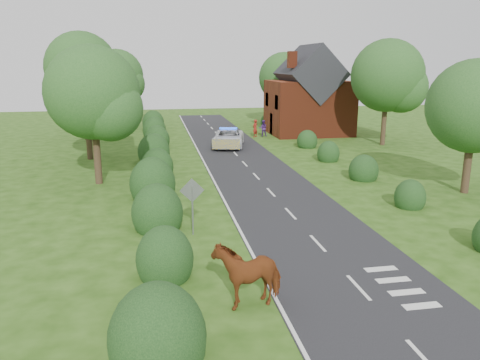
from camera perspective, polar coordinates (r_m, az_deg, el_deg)
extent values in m
plane|color=#24470F|center=(19.82, 9.46, -7.66)|extent=(120.00, 120.00, 0.00)
cube|color=black|center=(33.70, 0.90, 1.62)|extent=(6.00, 70.00, 0.02)
cube|color=white|center=(13.42, 21.69, -19.74)|extent=(0.12, 1.80, 0.01)
cube|color=white|center=(16.44, 14.24, -12.56)|extent=(0.12, 1.80, 0.01)
cube|color=white|center=(19.81, 9.46, -7.60)|extent=(0.12, 1.80, 0.01)
cube|color=white|center=(23.38, 6.17, -4.08)|extent=(0.12, 1.80, 0.01)
cube|color=white|center=(27.07, 3.79, -1.49)|extent=(0.12, 1.80, 0.01)
cube|color=white|center=(30.84, 1.99, 0.47)|extent=(0.12, 1.80, 0.01)
cube|color=white|center=(34.66, 0.58, 2.00)|extent=(0.12, 1.80, 0.01)
cube|color=white|center=(38.52, -0.55, 3.22)|extent=(0.12, 1.80, 0.01)
cube|color=white|center=(42.40, -1.48, 4.22)|extent=(0.12, 1.80, 0.01)
cube|color=white|center=(46.30, -2.25, 5.05)|extent=(0.12, 1.80, 0.01)
cube|color=white|center=(50.22, -2.90, 5.75)|extent=(0.12, 1.80, 0.01)
cube|color=white|center=(54.15, -3.46, 6.35)|extent=(0.12, 1.80, 0.01)
cube|color=white|center=(58.09, -3.94, 6.87)|extent=(0.12, 1.80, 0.01)
cube|color=white|center=(62.04, -4.37, 7.32)|extent=(0.12, 1.80, 0.01)
cube|color=white|center=(65.99, -4.74, 7.71)|extent=(0.12, 1.80, 0.01)
cube|color=white|center=(33.27, -4.01, 1.45)|extent=(0.12, 70.00, 0.01)
cube|color=white|center=(15.90, 21.28, -14.10)|extent=(1.20, 0.35, 0.01)
cube|color=white|center=(16.57, 19.64, -12.75)|extent=(1.20, 0.35, 0.01)
cube|color=white|center=(17.27, 18.14, -11.50)|extent=(1.20, 0.35, 0.01)
cube|color=white|center=(17.99, 16.78, -10.34)|extent=(1.20, 0.35, 0.01)
ellipsoid|color=black|center=(12.16, -10.01, -18.50)|extent=(2.40, 2.52, 2.80)
ellipsoid|color=black|center=(16.65, -9.15, -9.53)|extent=(2.00, 2.10, 2.40)
ellipsoid|color=black|center=(21.30, -10.04, -4.01)|extent=(2.30, 2.41, 2.70)
ellipsoid|color=black|center=(26.09, -10.61, -0.49)|extent=(2.50, 2.62, 3.00)
ellipsoid|color=black|center=(30.98, -10.05, 1.58)|extent=(2.10, 2.20, 2.50)
ellipsoid|color=black|center=(35.87, -10.46, 3.39)|extent=(2.40, 2.52, 2.80)
ellipsoid|color=black|center=(41.79, -10.08, 4.82)|extent=(2.20, 2.31, 2.60)
ellipsoid|color=black|center=(47.72, -10.39, 5.97)|extent=(2.30, 2.41, 2.70)
ellipsoid|color=black|center=(53.67, -10.53, 6.87)|extent=(2.40, 2.52, 2.80)
ellipsoid|color=black|center=(25.75, 20.00, -2.00)|extent=(1.60, 1.68, 1.90)
ellipsoid|color=black|center=(30.97, 14.82, 1.10)|extent=(1.90, 2.00, 2.10)
ellipsoid|color=black|center=(36.33, 10.71, 3.16)|extent=(1.70, 1.78, 2.00)
ellipsoid|color=black|center=(41.99, 8.19, 4.71)|extent=(1.80, 1.89, 2.00)
ellipsoid|color=black|center=(55.26, 3.39, 7.06)|extent=(1.70, 1.78, 2.00)
cylinder|color=#332316|center=(29.96, -17.04, 3.27)|extent=(0.44, 0.44, 3.96)
sphere|color=#1D4A1B|center=(29.54, -17.55, 10.14)|extent=(5.60, 5.60, 5.60)
sphere|color=#42712F|center=(28.95, -15.60, 8.42)|extent=(3.92, 3.92, 3.92)
cylinder|color=#332316|center=(38.00, -17.98, 5.21)|extent=(0.44, 0.44, 3.74)
sphere|color=#1D4A1B|center=(37.67, -18.37, 10.32)|extent=(5.60, 5.60, 5.60)
sphere|color=#42712F|center=(37.05, -16.87, 9.06)|extent=(3.92, 3.92, 3.92)
cylinder|color=#332316|center=(47.97, -18.33, 7.56)|extent=(0.44, 0.44, 4.84)
sphere|color=#1D4A1B|center=(47.73, -18.74, 12.80)|extent=(6.80, 6.80, 6.80)
sphere|color=#42712F|center=(46.93, -17.29, 11.55)|extent=(4.76, 4.76, 4.76)
cylinder|color=#332316|center=(57.65, -14.52, 8.47)|extent=(0.44, 0.44, 4.18)
sphere|color=#1D4A1B|center=(57.44, -14.76, 12.24)|extent=(6.00, 6.00, 6.00)
sphere|color=#42712F|center=(56.80, -13.66, 11.33)|extent=(4.20, 4.20, 4.20)
cylinder|color=#332316|center=(29.60, 26.00, 1.90)|extent=(0.44, 0.44, 3.52)
sphere|color=#1D4A1B|center=(29.18, 26.67, 8.05)|extent=(5.20, 5.20, 5.20)
cylinder|color=#332316|center=(44.57, 17.14, 6.91)|extent=(0.44, 0.44, 4.40)
sphere|color=#1D4A1B|center=(44.29, 17.52, 12.05)|extent=(6.40, 6.40, 6.40)
sphere|color=#42712F|center=(44.29, 19.12, 10.63)|extent=(4.48, 4.48, 4.48)
cylinder|color=#332316|center=(57.64, 5.28, 8.74)|extent=(0.44, 0.44, 3.96)
sphere|color=#1D4A1B|center=(57.42, 5.37, 12.32)|extent=(6.00, 6.00, 6.00)
sphere|color=#42712F|center=(57.17, 6.54, 11.38)|extent=(4.20, 4.20, 4.20)
cylinder|color=gray|center=(20.29, -5.81, -3.72)|extent=(0.08, 0.08, 2.20)
cube|color=gray|center=(20.04, -5.87, -1.27)|extent=(1.06, 0.04, 1.06)
cube|color=maroon|center=(50.10, 8.33, 8.74)|extent=(8.00, 7.00, 5.50)
cube|color=black|center=(49.90, 8.48, 12.69)|extent=(5.94, 7.40, 5.94)
cube|color=maroon|center=(47.23, 6.37, 14.38)|extent=(0.80, 0.80, 1.60)
imported|color=#583015|center=(14.82, 0.94, -11.65)|extent=(2.61, 1.80, 1.68)
imported|color=white|center=(41.89, -1.43, 5.15)|extent=(3.78, 6.05, 1.56)
cube|color=yellow|center=(39.11, -1.72, 4.39)|extent=(2.28, 0.58, 0.86)
cube|color=blue|center=(41.77, -1.44, 6.31)|extent=(1.58, 0.62, 0.14)
imported|color=maroon|center=(47.44, 1.85, 6.32)|extent=(0.76, 0.74, 1.77)
imported|color=#49246E|center=(47.89, 2.83, 6.32)|extent=(0.87, 0.71, 1.66)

